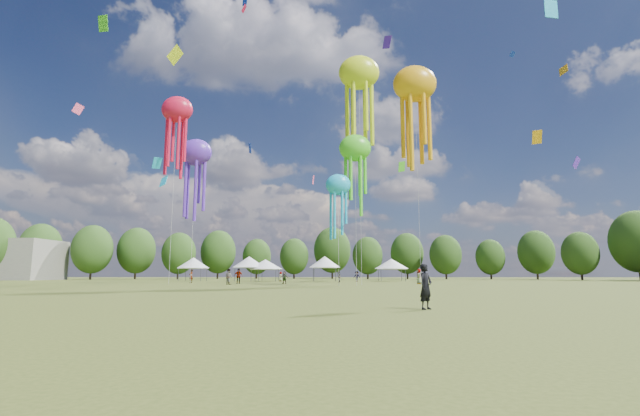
{
  "coord_description": "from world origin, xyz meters",
  "views": [
    {
      "loc": [
        4.12,
        -17.34,
        1.2
      ],
      "look_at": [
        3.46,
        15.0,
        6.0
      ],
      "focal_mm": 25.0,
      "sensor_mm": 36.0,
      "label": 1
    }
  ],
  "objects": [
    {
      "name": "show_kites",
      "position": [
        4.24,
        36.76,
        20.08
      ],
      "size": [
        35.27,
        17.3,
        28.83
      ],
      "color": "#5A2ABD",
      "rests_on": "ground"
    },
    {
      "name": "small_kites",
      "position": [
        2.64,
        42.67,
        30.82
      ],
      "size": [
        68.08,
        51.81,
        43.0
      ],
      "color": "#5A2ABD",
      "rests_on": "ground"
    },
    {
      "name": "spectators_far",
      "position": [
        1.51,
        44.73,
        0.85
      ],
      "size": [
        30.49,
        21.4,
        1.88
      ],
      "color": "gray",
      "rests_on": "ground"
    },
    {
      "name": "ground",
      "position": [
        0.0,
        0.0,
        0.0
      ],
      "size": [
        300.0,
        300.0,
        0.0
      ],
      "primitive_type": "plane",
      "color": "#384416",
      "rests_on": "ground"
    },
    {
      "name": "observer_main",
      "position": [
        7.43,
        -1.77,
        0.78
      ],
      "size": [
        0.67,
        0.66,
        1.55
      ],
      "primitive_type": "imported",
      "rotation": [
        0.0,
        0.0,
        0.76
      ],
      "color": "black",
      "rests_on": "ground"
    },
    {
      "name": "treeline",
      "position": [
        -3.87,
        62.51,
        6.54
      ],
      "size": [
        201.57,
        95.24,
        13.43
      ],
      "color": "#38281C",
      "rests_on": "ground"
    },
    {
      "name": "festival_tents",
      "position": [
        -3.32,
        58.58,
        3.03
      ],
      "size": [
        39.15,
        6.0,
        4.16
      ],
      "color": "#47474C",
      "rests_on": "ground"
    },
    {
      "name": "spectator_near",
      "position": [
        -7.28,
        33.42,
        0.88
      ],
      "size": [
        1.09,
        1.05,
        1.76
      ],
      "primitive_type": "imported",
      "rotation": [
        0.0,
        0.0,
        2.5
      ],
      "color": "gray",
      "rests_on": "ground"
    }
  ]
}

